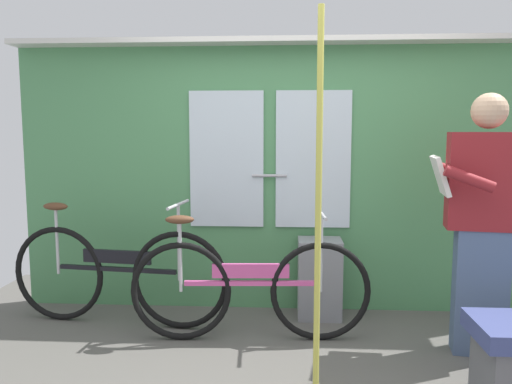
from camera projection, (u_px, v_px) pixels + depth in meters
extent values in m
cube|color=#4C8C56|center=(294.00, 180.00, 4.16)|extent=(4.50, 0.08, 2.14)
cube|color=silver|center=(227.00, 159.00, 4.12)|extent=(0.60, 0.02, 1.10)
cube|color=silver|center=(313.00, 160.00, 4.08)|extent=(0.60, 0.02, 1.10)
cylinder|color=#B2B2B7|center=(270.00, 176.00, 4.09)|extent=(0.28, 0.02, 0.02)
cube|color=silver|center=(296.00, 41.00, 3.93)|extent=(4.50, 0.28, 0.04)
torus|color=black|center=(320.00, 292.00, 3.56)|extent=(0.71, 0.08, 0.71)
torus|color=black|center=(181.00, 291.00, 3.56)|extent=(0.71, 0.08, 0.71)
cube|color=#D14C93|center=(251.00, 283.00, 3.55)|extent=(0.93, 0.08, 0.03)
cube|color=#D14C93|center=(251.00, 271.00, 3.54)|extent=(0.54, 0.06, 0.10)
cylinder|color=#B7B7BC|center=(180.00, 256.00, 3.53)|extent=(0.02, 0.02, 0.51)
ellipsoid|color=brown|center=(180.00, 220.00, 3.50)|extent=(0.20, 0.10, 0.06)
cylinder|color=#B7B7BC|center=(321.00, 253.00, 3.52)|extent=(0.02, 0.02, 0.55)
cylinder|color=#B7B7BC|center=(322.00, 214.00, 3.49)|extent=(0.05, 0.44, 0.02)
torus|color=black|center=(179.00, 280.00, 3.77)|extent=(0.74, 0.13, 0.74)
torus|color=black|center=(59.00, 274.00, 3.94)|extent=(0.74, 0.13, 0.74)
cube|color=black|center=(117.00, 269.00, 3.85)|extent=(0.93, 0.15, 0.03)
cube|color=black|center=(117.00, 257.00, 3.84)|extent=(0.54, 0.09, 0.10)
cylinder|color=#B7B7BC|center=(57.00, 240.00, 3.91)|extent=(0.02, 0.02, 0.53)
ellipsoid|color=brown|center=(55.00, 206.00, 3.88)|extent=(0.21, 0.11, 0.06)
cylinder|color=#B7B7BC|center=(179.00, 243.00, 3.73)|extent=(0.02, 0.02, 0.57)
cylinder|color=#B7B7BC|center=(178.00, 204.00, 3.70)|extent=(0.08, 0.44, 0.02)
cube|color=slate|center=(480.00, 292.00, 3.35)|extent=(0.35, 0.23, 0.84)
cube|color=maroon|center=(486.00, 181.00, 3.26)|extent=(0.50, 0.27, 0.63)
sphere|color=tan|center=(490.00, 111.00, 3.21)|extent=(0.23, 0.23, 0.23)
cube|color=silver|center=(440.00, 176.00, 3.32)|extent=(0.16, 0.35, 0.26)
cylinder|color=maroon|center=(469.00, 179.00, 3.08)|extent=(0.31, 0.12, 0.17)
cylinder|color=maroon|center=(457.00, 173.00, 3.49)|extent=(0.31, 0.12, 0.17)
cube|color=gray|center=(319.00, 278.00, 4.02)|extent=(0.34, 0.28, 0.63)
cylinder|color=#C6C14C|center=(318.00, 203.00, 2.83)|extent=(0.04, 0.04, 2.14)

